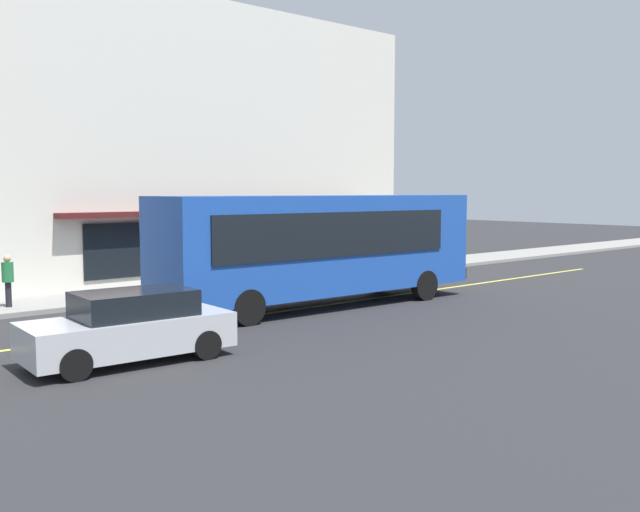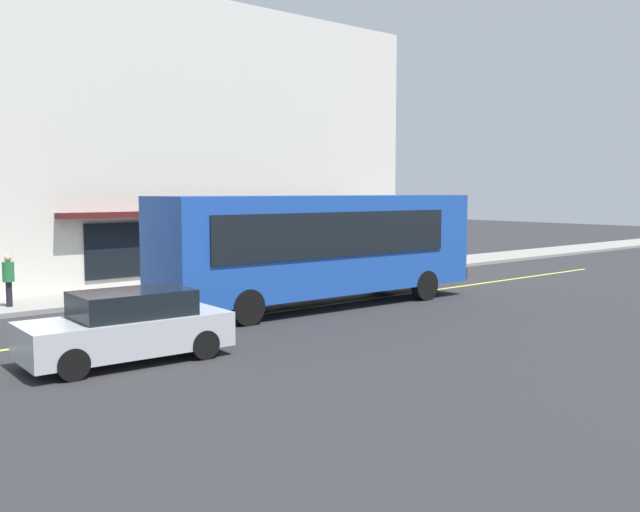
{
  "view_description": "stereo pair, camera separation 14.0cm",
  "coord_description": "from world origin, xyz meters",
  "px_view_note": "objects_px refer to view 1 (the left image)",
  "views": [
    {
      "loc": [
        -12.48,
        -16.58,
        3.63
      ],
      "look_at": [
        1.73,
        -0.04,
        1.6
      ],
      "focal_mm": 39.11,
      "sensor_mm": 36.0,
      "label": 1
    },
    {
      "loc": [
        -12.37,
        -16.67,
        3.63
      ],
      "look_at": [
        1.73,
        -0.04,
        1.6
      ],
      "focal_mm": 39.11,
      "sensor_mm": 36.0,
      "label": 2
    }
  ],
  "objects_px": {
    "car_silver": "(130,327)",
    "pedestrian_mid_block": "(376,244)",
    "pedestrian_at_corner": "(8,276)",
    "bus": "(323,244)"
  },
  "relations": [
    {
      "from": "car_silver",
      "to": "pedestrian_at_corner",
      "type": "bearing_deg",
      "value": 90.26
    },
    {
      "from": "car_silver",
      "to": "pedestrian_mid_block",
      "type": "relative_size",
      "value": 2.54
    },
    {
      "from": "bus",
      "to": "car_silver",
      "type": "distance_m",
      "value": 8.35
    },
    {
      "from": "bus",
      "to": "pedestrian_at_corner",
      "type": "relative_size",
      "value": 7.11
    },
    {
      "from": "bus",
      "to": "pedestrian_mid_block",
      "type": "relative_size",
      "value": 6.49
    },
    {
      "from": "car_silver",
      "to": "pedestrian_at_corner",
      "type": "relative_size",
      "value": 2.78
    },
    {
      "from": "car_silver",
      "to": "pedestrian_mid_block",
      "type": "xyz_separation_m",
      "value": [
        16.72,
        9.19,
        0.45
      ]
    },
    {
      "from": "pedestrian_mid_block",
      "to": "pedestrian_at_corner",
      "type": "height_order",
      "value": "pedestrian_mid_block"
    },
    {
      "from": "pedestrian_mid_block",
      "to": "pedestrian_at_corner",
      "type": "bearing_deg",
      "value": -176.47
    },
    {
      "from": "bus",
      "to": "pedestrian_at_corner",
      "type": "xyz_separation_m",
      "value": [
        -7.83,
        5.44,
        -0.9
      ]
    }
  ]
}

